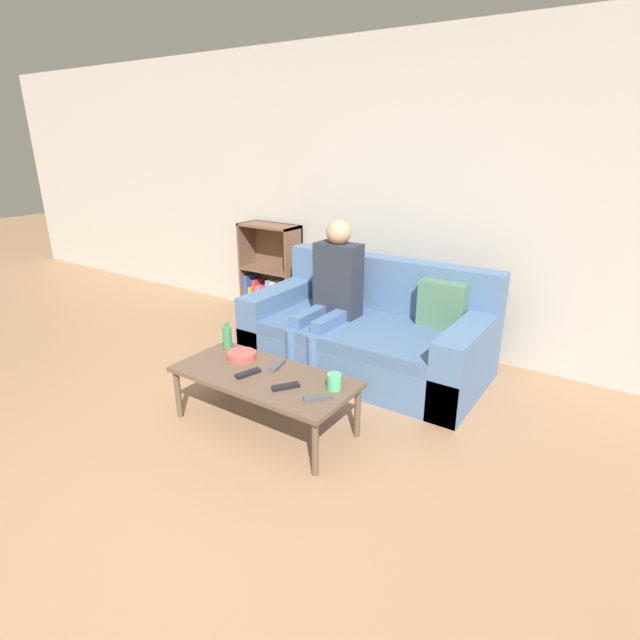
% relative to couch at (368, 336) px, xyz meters
% --- Properties ---
extents(ground_plane, '(22.00, 22.00, 0.00)m').
position_rel_couch_xyz_m(ground_plane, '(0.00, -2.20, -0.28)').
color(ground_plane, '#997251').
extents(wall_back, '(12.00, 0.06, 2.60)m').
position_rel_couch_xyz_m(wall_back, '(0.00, 0.72, 1.02)').
color(wall_back, '#B7B2A8').
rests_on(wall_back, ground_plane).
extents(couch, '(1.90, 0.96, 0.86)m').
position_rel_couch_xyz_m(couch, '(0.00, 0.00, 0.00)').
color(couch, '#4C6B93').
rests_on(couch, ground_plane).
extents(bookshelf, '(0.63, 0.28, 0.97)m').
position_rel_couch_xyz_m(bookshelf, '(-1.49, 0.57, 0.10)').
color(bookshelf, brown).
rests_on(bookshelf, ground_plane).
extents(coffee_table, '(1.20, 0.55, 0.37)m').
position_rel_couch_xyz_m(coffee_table, '(-0.12, -1.17, 0.06)').
color(coffee_table, brown).
rests_on(coffee_table, ground_plane).
extents(person_adult, '(0.37, 0.65, 1.20)m').
position_rel_couch_xyz_m(person_adult, '(-0.29, -0.09, 0.40)').
color(person_adult, '#476693').
rests_on(person_adult, ground_plane).
extents(cup_near, '(0.09, 0.09, 0.10)m').
position_rel_couch_xyz_m(cup_near, '(0.35, -1.08, 0.15)').
color(cup_near, '#4CB77A').
rests_on(cup_near, coffee_table).
extents(tv_remote_0, '(0.09, 0.18, 0.02)m').
position_rel_couch_xyz_m(tv_remote_0, '(-0.20, -1.22, 0.11)').
color(tv_remote_0, black).
rests_on(tv_remote_0, coffee_table).
extents(tv_remote_1, '(0.14, 0.17, 0.02)m').
position_rel_couch_xyz_m(tv_remote_1, '(0.11, -1.23, 0.11)').
color(tv_remote_1, black).
rests_on(tv_remote_1, coffee_table).
extents(tv_remote_2, '(0.08, 0.18, 0.02)m').
position_rel_couch_xyz_m(tv_remote_2, '(-0.12, -1.03, 0.11)').
color(tv_remote_2, '#47474C').
rests_on(tv_remote_2, coffee_table).
extents(tv_remote_3, '(0.15, 0.15, 0.02)m').
position_rel_couch_xyz_m(tv_remote_3, '(0.34, -1.24, 0.11)').
color(tv_remote_3, '#47474C').
rests_on(tv_remote_3, coffee_table).
extents(snack_bowl, '(0.20, 0.20, 0.05)m').
position_rel_couch_xyz_m(snack_bowl, '(-0.41, -1.06, 0.12)').
color(snack_bowl, '#DB4C47').
rests_on(snack_bowl, coffee_table).
extents(bottle, '(0.06, 0.06, 0.19)m').
position_rel_couch_xyz_m(bottle, '(-0.62, -0.97, 0.18)').
color(bottle, '#33844C').
rests_on(bottle, coffee_table).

